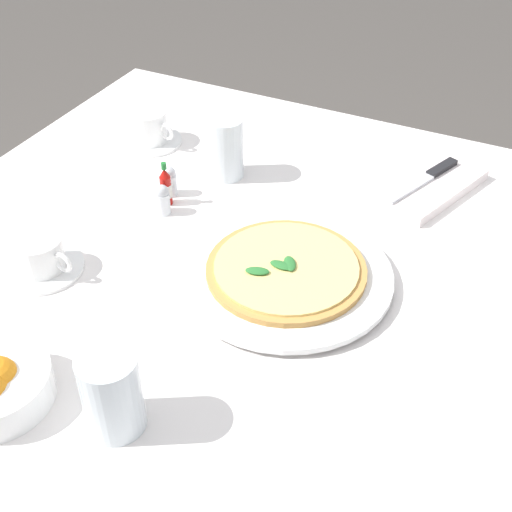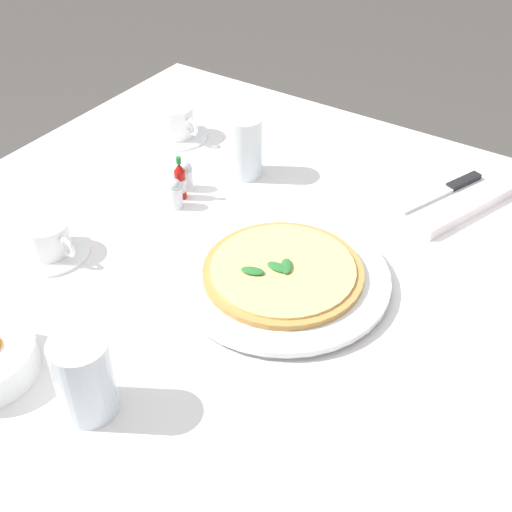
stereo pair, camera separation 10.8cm
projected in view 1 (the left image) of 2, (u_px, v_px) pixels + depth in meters
The scene contains 13 objects.
ground_plane at pixel (236, 501), 1.57m from camera, with size 8.00×8.00×0.00m, color #4C4742.
dining_table at pixel (230, 311), 1.20m from camera, with size 1.08×1.08×0.72m.
pizza_plate at pixel (286, 276), 1.06m from camera, with size 0.33×0.33×0.02m.
pizza at pixel (286, 269), 1.05m from camera, with size 0.25×0.25×0.02m.
coffee_cup_back_corner at pixel (40, 257), 1.07m from camera, with size 0.13×0.13×0.06m.
coffee_cup_left_edge at pixel (149, 129), 1.38m from camera, with size 0.13×0.13×0.07m.
water_glass_center_back at pixel (226, 151), 1.27m from camera, with size 0.07×0.07×0.12m.
water_glass_near_right at pixel (113, 397), 0.82m from camera, with size 0.07×0.07×0.11m.
napkin_folded at pixel (425, 184), 1.26m from camera, with size 0.25×0.19×0.02m.
dinner_knife at pixel (425, 178), 1.25m from camera, with size 0.19×0.09×0.01m.
hot_sauce_bottle at pixel (166, 187), 1.21m from camera, with size 0.02×0.02×0.08m.
salt_shaker at pixel (163, 201), 1.19m from camera, with size 0.03×0.03×0.06m.
pepper_shaker at pixel (170, 182), 1.24m from camera, with size 0.03×0.03×0.06m.
Camera 1 is at (0.77, 0.43, 1.42)m, focal length 48.55 mm.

